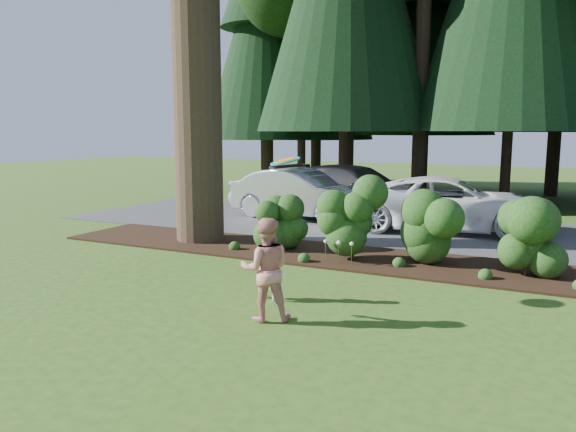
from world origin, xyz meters
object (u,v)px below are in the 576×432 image
at_px(car_dark_suv, 354,191).
at_px(adult, 266,269).
at_px(child, 270,265).
at_px(frisbee, 285,161).
at_px(car_silver_wagon, 302,194).
at_px(car_white_suv, 450,204).

relative_size(car_dark_suv, adult, 3.64).
relative_size(child, frisbee, 2.28).
xyz_separation_m(car_dark_suv, adult, (2.30, -10.53, -0.07)).
bearing_deg(car_dark_suv, child, -158.02).
relative_size(car_silver_wagon, frisbee, 9.27).
distance_m(child, adult, 1.07).
relative_size(car_dark_suv, frisbee, 11.00).
height_order(car_silver_wagon, car_white_suv, car_silver_wagon).
bearing_deg(frisbee, car_white_suv, 80.10).
xyz_separation_m(car_dark_suv, frisbee, (2.05, -9.36, 1.52)).
relative_size(car_silver_wagon, car_dark_suv, 0.84).
xyz_separation_m(child, adult, (0.44, -0.96, 0.20)).
bearing_deg(adult, child, -94.58).
height_order(car_dark_suv, child, car_dark_suv).
bearing_deg(child, frisbee, -112.52).
bearing_deg(adult, car_silver_wagon, -97.53).
distance_m(car_silver_wagon, adult, 9.95).
xyz_separation_m(car_dark_suv, child, (1.86, -9.58, -0.27)).
xyz_separation_m(car_silver_wagon, child, (3.22, -8.29, -0.24)).
bearing_deg(car_silver_wagon, adult, -150.37).
height_order(car_white_suv, child, car_white_suv).
xyz_separation_m(car_white_suv, frisbee, (-1.38, -7.89, 1.60)).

